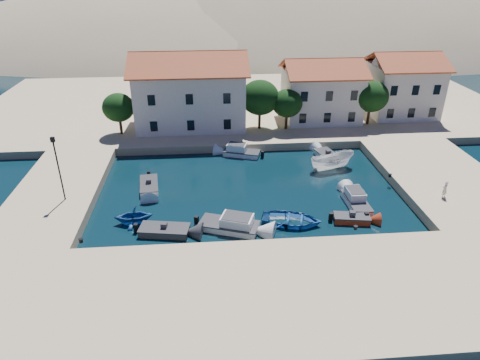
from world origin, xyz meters
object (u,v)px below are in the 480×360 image
cabin_cruiser_south (229,224)px  rowboat_south (291,223)px  building_right (403,83)px  lamppost (58,163)px  cabin_cruiser_east (357,201)px  boat_east (331,169)px  building_left (190,88)px  pedestrian (445,189)px  building_mid (321,89)px

cabin_cruiser_south → rowboat_south: cabin_cruiser_south is taller
building_right → lamppost: building_right is taller
building_right → cabin_cruiser_south: size_ratio=1.69×
cabin_cruiser_south → cabin_cruiser_east: size_ratio=1.26×
building_right → boat_east: (-14.16, -15.59, -5.47)m
cabin_cruiser_east → building_right: bearing=-31.5°
rowboat_south → boat_east: bearing=-15.8°
building_left → pedestrian: (24.05, -22.52, -4.11)m
lamppost → pedestrian: 35.76m
boat_east → pedestrian: 12.27m
lamppost → rowboat_south: size_ratio=1.18×
building_mid → rowboat_south: (-8.79, -25.34, -5.22)m
building_left → cabin_cruiser_south: size_ratio=2.63×
building_right → lamppost: bearing=-152.1°
cabin_cruiser_east → building_mid: bearing=-6.1°
building_right → rowboat_south: size_ratio=1.79×
cabin_cruiser_south → boat_east: (12.22, 11.18, -0.48)m
lamppost → cabin_cruiser_south: size_ratio=1.11×
building_left → lamppost: building_left is taller
building_left → cabin_cruiser_east: (15.97, -21.80, -5.46)m
building_left → lamppost: bearing=-119.9°
cabin_cruiser_south → rowboat_south: 5.64m
lamppost → cabin_cruiser_south: lamppost is taller
lamppost → cabin_cruiser_east: bearing=-3.7°
rowboat_south → pedestrian: bearing=-67.1°
cabin_cruiser_south → cabin_cruiser_east: 12.71m
building_mid → cabin_cruiser_east: (-2.03, -22.80, -4.75)m
pedestrian → boat_east: bearing=-71.4°
cabin_cruiser_south → cabin_cruiser_east: bearing=33.4°
building_mid → cabin_cruiser_south: (-14.39, -25.77, -4.75)m
pedestrian → cabin_cruiser_east: bearing=-29.1°
building_left → building_mid: 18.04m
building_mid → lamppost: size_ratio=1.69×
boat_east → cabin_cruiser_east: bearing=165.6°
cabin_cruiser_east → lamppost: bearing=85.3°
building_left → boat_east: size_ratio=2.76×
lamppost → cabin_cruiser_east: size_ratio=1.40×
building_mid → cabin_cruiser_east: building_mid is taller
rowboat_south → building_right: bearing=-22.4°
lamppost → boat_east: bearing=13.2°
building_right → building_mid: bearing=-175.2°
building_right → rowboat_south: building_right is taller
boat_east → pedestrian: bearing=-152.7°
building_left → building_right: size_ratio=1.56×
building_mid → pedestrian: size_ratio=6.38×
building_right → pedestrian: building_right is taller
cabin_cruiser_east → pedestrian: size_ratio=2.69×
building_right → cabin_cruiser_south: building_right is taller
building_left → rowboat_south: building_left is taller
cabin_cruiser_east → boat_east: bearing=-0.1°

